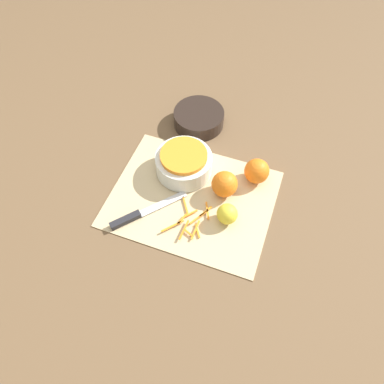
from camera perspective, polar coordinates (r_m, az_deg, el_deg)
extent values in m
plane|color=brown|center=(1.13, 0.00, -1.03)|extent=(4.00, 4.00, 0.00)
cube|color=#CCB284|center=(1.13, 0.00, -0.94)|extent=(0.48, 0.38, 0.01)
cylinder|color=silver|center=(1.16, -1.24, 4.35)|extent=(0.18, 0.18, 0.06)
cylinder|color=orange|center=(1.13, -1.28, 5.51)|extent=(0.14, 0.14, 0.02)
cylinder|color=black|center=(1.31, 1.04, 11.18)|extent=(0.17, 0.17, 0.05)
cube|color=#232328|center=(1.09, -10.11, -4.22)|extent=(0.08, 0.08, 0.02)
cube|color=silver|center=(1.11, -4.38, -1.76)|extent=(0.11, 0.13, 0.00)
sphere|color=orange|center=(1.11, 4.99, 1.20)|extent=(0.08, 0.08, 0.08)
sphere|color=orange|center=(1.15, 9.83, 3.16)|extent=(0.08, 0.08, 0.08)
sphere|color=yellow|center=(1.06, 5.39, -3.34)|extent=(0.06, 0.06, 0.06)
cube|color=orange|center=(1.06, 0.83, -5.97)|extent=(0.03, 0.04, 0.00)
cube|color=orange|center=(1.08, 1.07, -3.83)|extent=(0.04, 0.06, 0.00)
cube|color=orange|center=(1.09, 2.36, -2.84)|extent=(0.03, 0.06, 0.00)
cube|color=orange|center=(1.11, -0.98, -2.18)|extent=(0.04, 0.06, 0.00)
cube|color=orange|center=(1.07, -2.99, -5.19)|extent=(0.05, 0.06, 0.00)
cube|color=orange|center=(1.09, 2.07, -2.99)|extent=(0.03, 0.05, 0.00)
cube|color=orange|center=(1.06, -1.24, -5.80)|extent=(0.01, 0.07, 0.00)
cube|color=orange|center=(1.09, -0.35, -3.38)|extent=(0.04, 0.04, 0.00)
cube|color=orange|center=(1.06, -0.64, -6.15)|extent=(0.03, 0.02, 0.00)
cube|color=orange|center=(1.08, -1.47, -4.16)|extent=(0.02, 0.04, 0.00)
cube|color=orange|center=(1.06, 0.52, -5.79)|extent=(0.01, 0.06, 0.00)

